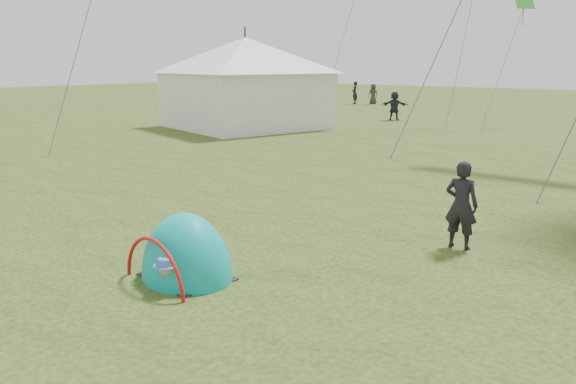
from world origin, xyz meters
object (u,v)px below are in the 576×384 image
Objects in this scene: crawling_toddler at (180,272)px; standing_adult at (461,205)px; popup_tent at (187,277)px; event_marquee at (246,80)px.

standing_adult is at bearing 84.49° from crawling_toddler.
popup_tent is 0.29× the size of event_marquee.
crawling_toddler is 4.99m from standing_adult.
event_marquee is at bearing 153.91° from crawling_toddler.
standing_adult is at bearing -21.66° from event_marquee.
popup_tent is at bearing 50.26° from standing_adult.
event_marquee is at bearing 136.96° from popup_tent.
popup_tent is at bearing 151.11° from crawling_toddler.
crawling_toddler is at bearing -45.91° from popup_tent.
crawling_toddler is 0.33× the size of popup_tent.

